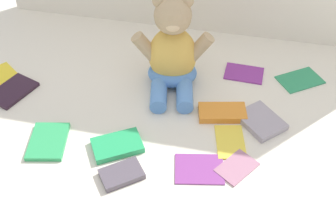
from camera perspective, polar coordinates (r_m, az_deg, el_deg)
The scene contains 14 objects.
ground_plane at distance 1.20m, azimuth 1.80°, elevation -0.31°, with size 3.20×3.20×0.00m, color silver.
teddy_bear at distance 1.24m, azimuth 0.63°, elevation 8.07°, with size 0.25×0.24×0.30m.
book_case_0 at distance 1.44m, azimuth -21.79°, elevation 5.02°, with size 0.07×0.10×0.01m, color yellow.
book_case_3 at distance 1.11m, azimuth -7.02°, elevation -4.59°, with size 0.08×0.13×0.02m, color #26A25C.
book_case_4 at distance 1.36m, azimuth 10.45°, elevation 5.35°, with size 0.08×0.12×0.01m, color #842F8D.
book_case_5 at distance 1.13m, azimuth 8.59°, elevation -4.00°, with size 0.08×0.12×0.01m, color yellow.
book_case_6 at distance 1.35m, azimuth -20.65°, elevation 2.74°, with size 0.09×0.14×0.01m, color #2D1929.
book_case_7 at distance 1.16m, azimuth -16.21°, elevation -3.90°, with size 0.10×0.13×0.01m, color #2F9F59.
book_case_8 at distance 1.08m, azimuth 9.49°, elevation -7.45°, with size 0.07×0.10×0.01m, color #A46B83.
book_case_9 at distance 1.06m, azimuth 4.35°, elevation -7.77°, with size 0.10×0.12×0.01m, color #873A8A.
book_case_10 at distance 1.05m, azimuth -6.41°, elevation -8.52°, with size 0.07×0.10×0.02m, color #544B56.
book_case_11 at distance 1.20m, azimuth 7.50°, elevation -0.08°, with size 0.07×0.14×0.02m, color orange.
book_case_12 at distance 1.37m, azimuth 17.76°, elevation 4.31°, with size 0.09×0.13×0.01m, color #2C8E5B.
book_case_13 at distance 1.19m, azimuth 12.66°, elevation -1.22°, with size 0.10×0.12×0.02m, color #9C919E.
Camera 1 is at (0.14, -0.84, 0.84)m, focal length 44.18 mm.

